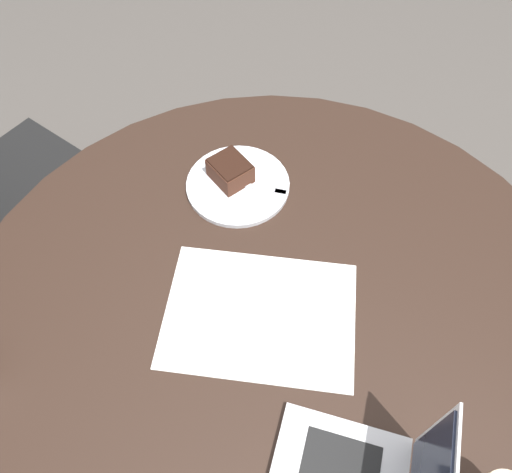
% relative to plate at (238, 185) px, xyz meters
% --- Properties ---
extents(ground_plane, '(12.00, 12.00, 0.00)m').
position_rel_plate_xyz_m(ground_plane, '(0.21, -0.28, -0.71)').
color(ground_plane, '#4C4742').
extents(dining_table, '(1.31, 1.31, 0.71)m').
position_rel_plate_xyz_m(dining_table, '(0.21, -0.28, -0.12)').
color(dining_table, black).
rests_on(dining_table, ground_plane).
extents(paper_document, '(0.43, 0.36, 0.00)m').
position_rel_plate_xyz_m(paper_document, '(0.17, -0.28, -0.00)').
color(paper_document, white).
rests_on(paper_document, dining_table).
extents(plate, '(0.24, 0.24, 0.01)m').
position_rel_plate_xyz_m(plate, '(0.00, 0.00, 0.00)').
color(plate, silver).
rests_on(plate, dining_table).
extents(cake_slice, '(0.11, 0.11, 0.05)m').
position_rel_plate_xyz_m(cake_slice, '(-0.02, 0.01, 0.03)').
color(cake_slice, '#472619').
rests_on(cake_slice, plate).
extents(fork, '(0.17, 0.04, 0.00)m').
position_rel_plate_xyz_m(fork, '(0.05, 0.00, 0.01)').
color(fork, silver).
rests_on(fork, plate).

